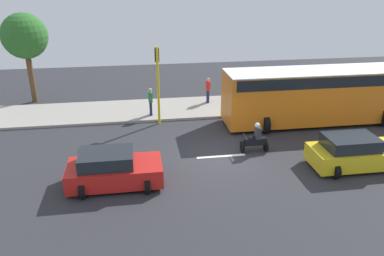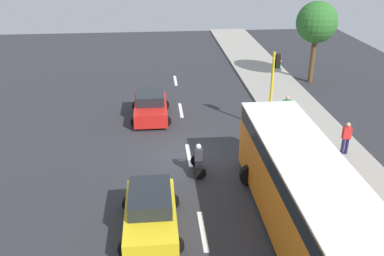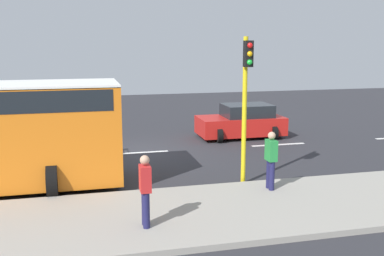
{
  "view_description": "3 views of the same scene",
  "coord_description": "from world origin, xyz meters",
  "px_view_note": "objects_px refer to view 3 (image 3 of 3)",
  "views": [
    {
      "loc": [
        -16.11,
        3.89,
        8.35
      ],
      "look_at": [
        0.88,
        1.3,
        1.21
      ],
      "focal_mm": 35.67,
      "sensor_mm": 36.0,
      "label": 1
    },
    {
      "loc": [
        -1.59,
        -18.74,
        10.12
      ],
      "look_at": [
        0.26,
        1.13,
        0.98
      ],
      "focal_mm": 39.69,
      "sensor_mm": 36.0,
      "label": 2
    },
    {
      "loc": [
        17.58,
        -2.17,
        4.36
      ],
      "look_at": [
        0.55,
        2.06,
        1.02
      ],
      "focal_mm": 42.69,
      "sensor_mm": 36.0,
      "label": 3
    }
  ],
  "objects_px": {
    "motorcycle": "(93,141)",
    "pedestrian_near_signal": "(145,189)",
    "car_red": "(242,122)",
    "traffic_light_corner": "(246,90)",
    "pedestrian_by_tree": "(271,159)"
  },
  "relations": [
    {
      "from": "car_red",
      "to": "motorcycle",
      "type": "relative_size",
      "value": 2.53
    },
    {
      "from": "motorcycle",
      "to": "traffic_light_corner",
      "type": "relative_size",
      "value": 0.34
    },
    {
      "from": "pedestrian_near_signal",
      "to": "traffic_light_corner",
      "type": "relative_size",
      "value": 0.38
    },
    {
      "from": "motorcycle",
      "to": "traffic_light_corner",
      "type": "bearing_deg",
      "value": 43.88
    },
    {
      "from": "motorcycle",
      "to": "pedestrian_near_signal",
      "type": "xyz_separation_m",
      "value": [
        7.4,
        0.94,
        0.42
      ]
    },
    {
      "from": "car_red",
      "to": "pedestrian_by_tree",
      "type": "height_order",
      "value": "pedestrian_by_tree"
    },
    {
      "from": "traffic_light_corner",
      "to": "pedestrian_by_tree",
      "type": "bearing_deg",
      "value": 23.0
    },
    {
      "from": "motorcycle",
      "to": "pedestrian_near_signal",
      "type": "distance_m",
      "value": 7.47
    },
    {
      "from": "pedestrian_by_tree",
      "to": "traffic_light_corner",
      "type": "distance_m",
      "value": 2.17
    },
    {
      "from": "motorcycle",
      "to": "car_red",
      "type": "bearing_deg",
      "value": 107.64
    },
    {
      "from": "motorcycle",
      "to": "pedestrian_near_signal",
      "type": "bearing_deg",
      "value": 7.23
    },
    {
      "from": "pedestrian_near_signal",
      "to": "traffic_light_corner",
      "type": "xyz_separation_m",
      "value": [
        -2.83,
        3.45,
        1.87
      ]
    },
    {
      "from": "motorcycle",
      "to": "pedestrian_by_tree",
      "type": "distance_m",
      "value": 7.38
    },
    {
      "from": "car_red",
      "to": "traffic_light_corner",
      "type": "relative_size",
      "value": 0.86
    },
    {
      "from": "motorcycle",
      "to": "pedestrian_near_signal",
      "type": "relative_size",
      "value": 0.91
    }
  ]
}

